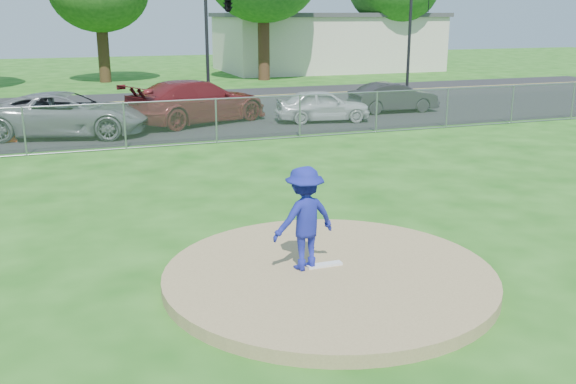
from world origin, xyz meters
The scene contains 15 objects.
ground centered at (0.00, 10.00, 0.00)m, with size 120.00×120.00×0.00m, color #1A5412.
pitchers_mound centered at (0.00, 0.00, 0.10)m, with size 5.40×5.40×0.20m, color #957C52.
pitching_rubber centered at (0.00, 0.20, 0.22)m, with size 0.60×0.15×0.04m, color white.
chain_link_fence centered at (0.00, 12.00, 0.75)m, with size 40.00×0.06×1.50m, color gray.
parking_lot centered at (0.00, 16.50, 0.01)m, with size 50.00×8.00×0.01m, color black.
street centered at (0.00, 24.00, 0.00)m, with size 60.00×7.00×0.01m, color black.
commercial_building centered at (16.00, 38.00, 2.16)m, with size 16.40×9.40×4.30m.
traffic_signal_center centered at (3.97, 22.00, 4.61)m, with size 1.42×2.48×5.60m.
traffic_signal_right centered at (14.24, 22.00, 3.36)m, with size 1.28×0.20×5.60m.
pitcher centered at (-0.34, 0.25, 1.05)m, with size 1.10×0.63×1.70m, color navy.
traffic_cone centered at (-5.57, 14.63, 0.37)m, with size 0.37×0.37×0.72m, color #FF490D.
parked_car_gray centered at (-3.68, 15.05, 0.79)m, with size 2.59×5.62×1.56m, color slate.
parked_car_darkred centered at (1.26, 16.30, 0.87)m, with size 2.41×5.92×1.72m, color maroon.
parked_car_pearl centered at (6.12, 15.00, 0.66)m, with size 1.52×3.79×1.29m, color silver.
parked_car_charcoal centered at (10.08, 16.37, 0.66)m, with size 1.37×3.93×1.29m, color #262628.
Camera 1 is at (-3.89, -8.92, 4.23)m, focal length 40.00 mm.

